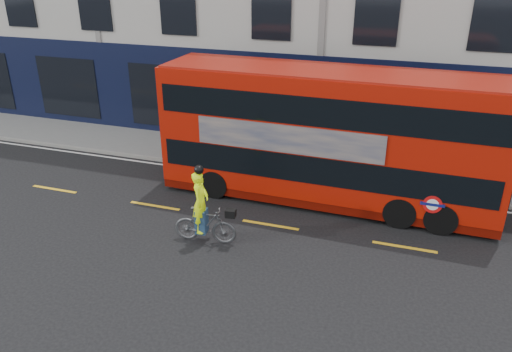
% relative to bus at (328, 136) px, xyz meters
% --- Properties ---
extents(ground, '(120.00, 120.00, 0.00)m').
position_rel_bus_xyz_m(ground, '(-1.23, -3.80, -2.25)').
color(ground, black).
rests_on(ground, ground).
extents(pavement, '(60.00, 3.00, 0.12)m').
position_rel_bus_xyz_m(pavement, '(-1.23, 2.70, -2.19)').
color(pavement, slate).
rests_on(pavement, ground).
extents(kerb, '(60.00, 0.12, 0.13)m').
position_rel_bus_xyz_m(kerb, '(-1.23, 1.20, -2.19)').
color(kerb, gray).
rests_on(kerb, ground).
extents(road_edge_line, '(58.00, 0.10, 0.01)m').
position_rel_bus_xyz_m(road_edge_line, '(-1.23, 0.90, -2.25)').
color(road_edge_line, silver).
rests_on(road_edge_line, ground).
extents(lane_dashes, '(58.00, 0.12, 0.01)m').
position_rel_bus_xyz_m(lane_dashes, '(-1.23, -2.30, -2.25)').
color(lane_dashes, gold).
rests_on(lane_dashes, ground).
extents(bus, '(10.95, 2.69, 4.39)m').
position_rel_bus_xyz_m(bus, '(0.00, 0.00, 0.00)').
color(bus, '#A81406').
rests_on(bus, ground).
extents(cyclist, '(1.87, 0.72, 2.39)m').
position_rel_bus_xyz_m(cyclist, '(-2.77, -3.79, -1.45)').
color(cyclist, '#4F5155').
rests_on(cyclist, ground).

